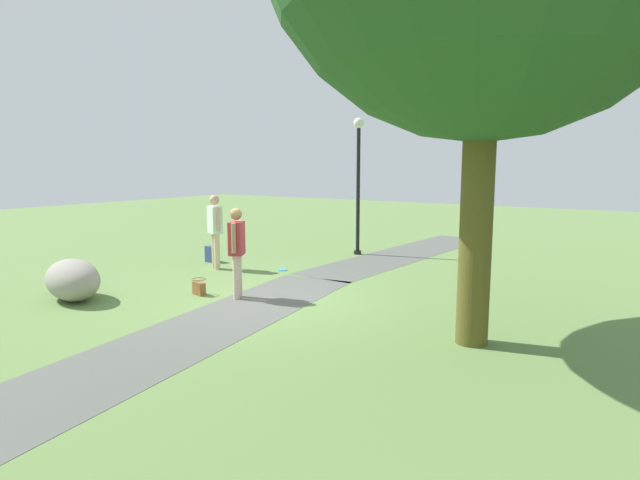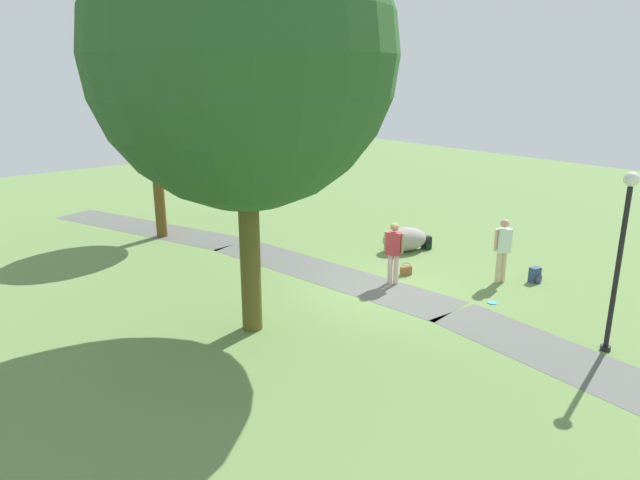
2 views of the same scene
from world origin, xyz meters
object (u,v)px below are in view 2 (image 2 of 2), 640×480
(large_shade_tree, at_px, (243,55))
(spare_backpack_on_lawn, at_px, (535,275))
(woman_with_handbag, at_px, (394,249))
(backpack_by_boulder, at_px, (427,243))
(lawn_boulder, at_px, (405,239))
(frisbee_on_grass, at_px, (492,303))
(lamp_post, at_px, (621,244))
(handbag_on_grass, at_px, (406,270))
(young_tree_near_path, at_px, (153,118))
(man_near_boulder, at_px, (503,246))

(large_shade_tree, height_order, spare_backpack_on_lawn, large_shade_tree)
(woman_with_handbag, relative_size, backpack_by_boulder, 4.15)
(large_shade_tree, distance_m, backpack_by_boulder, 9.37)
(lawn_boulder, relative_size, frisbee_on_grass, 7.51)
(lamp_post, height_order, lawn_boulder, lamp_post)
(handbag_on_grass, relative_size, backpack_by_boulder, 0.85)
(spare_backpack_on_lawn, bearing_deg, backpack_by_boulder, -1.44)
(young_tree_near_path, relative_size, handbag_on_grass, 15.91)
(young_tree_near_path, distance_m, lawn_boulder, 8.88)
(lawn_boulder, xyz_separation_m, woman_with_handbag, (-1.74, 2.39, 0.59))
(spare_backpack_on_lawn, bearing_deg, lamp_post, 140.52)
(large_shade_tree, bearing_deg, frisbee_on_grass, -116.07)
(backpack_by_boulder, xyz_separation_m, spare_backpack_on_lawn, (-3.78, 0.09, 0.00))
(lamp_post, bearing_deg, spare_backpack_on_lawn, -39.48)
(young_tree_near_path, height_order, spare_backpack_on_lawn, young_tree_near_path)
(young_tree_near_path, xyz_separation_m, frisbee_on_grass, (-10.60, -3.53, -3.92))
(backpack_by_boulder, bearing_deg, man_near_boulder, 165.54)
(lawn_boulder, height_order, woman_with_handbag, woman_with_handbag)
(spare_backpack_on_lawn, bearing_deg, woman_with_handbag, 51.87)
(young_tree_near_path, xyz_separation_m, backpack_by_boulder, (-6.69, -5.75, -3.73))
(backpack_by_boulder, relative_size, frisbee_on_grass, 1.81)
(young_tree_near_path, height_order, frisbee_on_grass, young_tree_near_path)
(lamp_post, relative_size, handbag_on_grass, 10.68)
(lamp_post, height_order, backpack_by_boulder, lamp_post)
(lawn_boulder, distance_m, handbag_on_grass, 2.23)
(lawn_boulder, height_order, backpack_by_boulder, lawn_boulder)
(young_tree_near_path, relative_size, spare_backpack_on_lawn, 13.55)
(young_tree_near_path, height_order, backpack_by_boulder, young_tree_near_path)
(man_near_boulder, bearing_deg, large_shade_tree, 74.49)
(lawn_boulder, relative_size, backpack_by_boulder, 4.15)
(woman_with_handbag, bearing_deg, spare_backpack_on_lawn, -128.13)
(man_near_boulder, xyz_separation_m, backpack_by_boulder, (3.19, -0.82, -0.81))
(large_shade_tree, bearing_deg, man_near_boulder, -105.51)
(large_shade_tree, relative_size, young_tree_near_path, 1.61)
(lawn_boulder, relative_size, spare_backpack_on_lawn, 4.15)
(woman_with_handbag, distance_m, man_near_boulder, 2.87)
(lamp_post, xyz_separation_m, backpack_by_boulder, (6.80, -2.58, -2.05))
(lamp_post, distance_m, handbag_on_grass, 5.97)
(lamp_post, distance_m, man_near_boulder, 4.20)
(lawn_boulder, relative_size, woman_with_handbag, 1.00)
(young_tree_near_path, distance_m, frisbee_on_grass, 11.84)
(large_shade_tree, distance_m, handbag_on_grass, 7.57)
(lawn_boulder, distance_m, spare_backpack_on_lawn, 4.14)
(woman_with_handbag, bearing_deg, lawn_boulder, -53.91)
(handbag_on_grass, xyz_separation_m, backpack_by_boulder, (1.21, -2.31, 0.05))
(young_tree_near_path, bearing_deg, man_near_boulder, -153.47)
(man_near_boulder, bearing_deg, frisbee_on_grass, 117.23)
(young_tree_near_path, bearing_deg, woman_with_handbag, -161.83)
(lawn_boulder, distance_m, woman_with_handbag, 3.01)
(lamp_post, bearing_deg, lawn_boulder, -14.81)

